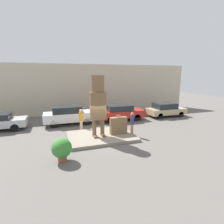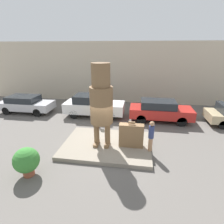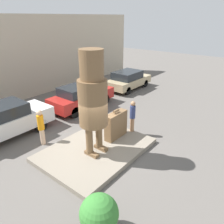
{
  "view_description": "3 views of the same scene",
  "coord_description": "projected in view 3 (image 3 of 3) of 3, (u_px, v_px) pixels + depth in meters",
  "views": [
    {
      "loc": [
        -3.17,
        -11.84,
        4.57
      ],
      "look_at": [
        0.85,
        0.02,
        1.88
      ],
      "focal_mm": 28.0,
      "sensor_mm": 36.0,
      "label": 1
    },
    {
      "loc": [
        1.57,
        -8.34,
        5.19
      ],
      "look_at": [
        0.28,
        0.02,
        2.06
      ],
      "focal_mm": 28.0,
      "sensor_mm": 36.0,
      "label": 2
    },
    {
      "loc": [
        -6.02,
        -5.72,
        5.58
      ],
      "look_at": [
        0.89,
        -0.2,
        1.7
      ],
      "focal_mm": 35.0,
      "sensor_mm": 36.0,
      "label": 3
    }
  ],
  "objects": [
    {
      "name": "parked_car_red",
      "position": [
        82.0,
        96.0,
        14.18
      ],
      "size": [
        4.51,
        1.74,
        1.58
      ],
      "color": "#B2231E",
      "rests_on": "ground_plane"
    },
    {
      "name": "pedestal",
      "position": [
        96.0,
        150.0,
        9.78
      ],
      "size": [
        4.78,
        3.46,
        0.21
      ],
      "color": "gray",
      "rests_on": "ground_plane"
    },
    {
      "name": "tourist",
      "position": [
        133.0,
        115.0,
        10.82
      ],
      "size": [
        0.27,
        0.27,
        1.62
      ],
      "color": "#A87A56",
      "rests_on": "pedestal"
    },
    {
      "name": "parked_car_tan",
      "position": [
        128.0,
        80.0,
        18.04
      ],
      "size": [
        4.22,
        1.86,
        1.51
      ],
      "color": "tan",
      "rests_on": "ground_plane"
    },
    {
      "name": "ground_plane",
      "position": [
        96.0,
        152.0,
        9.82
      ],
      "size": [
        60.0,
        60.0,
        0.0
      ],
      "primitive_type": "plane",
      "color": "#605B56"
    },
    {
      "name": "parked_car_white",
      "position": [
        3.0,
        121.0,
        10.65
      ],
      "size": [
        4.67,
        1.84,
        1.72
      ],
      "color": "silver",
      "rests_on": "ground_plane"
    },
    {
      "name": "statue_figure",
      "position": [
        93.0,
        96.0,
        8.46
      ],
      "size": [
        1.17,
        1.17,
        4.32
      ],
      "color": "brown",
      "rests_on": "pedestal"
    },
    {
      "name": "giant_suitcase",
      "position": [
        116.0,
        125.0,
        10.37
      ],
      "size": [
        1.28,
        0.4,
        1.44
      ],
      "color": "brown",
      "rests_on": "pedestal"
    },
    {
      "name": "planter_pot",
      "position": [
        99.0,
        214.0,
        5.83
      ],
      "size": [
        1.07,
        1.07,
        1.3
      ],
      "color": "brown",
      "rests_on": "ground_plane"
    },
    {
      "name": "worker_hivis",
      "position": [
        41.0,
        126.0,
        10.03
      ],
      "size": [
        0.3,
        0.3,
        1.76
      ],
      "color": "beige",
      "rests_on": "ground_plane"
    }
  ]
}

